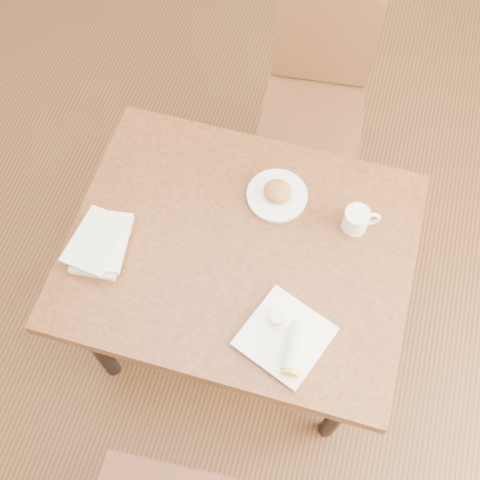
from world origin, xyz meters
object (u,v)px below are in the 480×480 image
(table, at_px, (240,258))
(coffee_mug, at_px, (357,219))
(plate_burrito, at_px, (288,340))
(book_stack, at_px, (101,243))
(plate_scone, at_px, (277,194))
(chair_far, at_px, (316,90))

(table, distance_m, coffee_mug, 0.41)
(plate_burrito, xyz_separation_m, book_stack, (-0.65, 0.15, 0.00))
(coffee_mug, bearing_deg, plate_burrito, -104.98)
(plate_burrito, distance_m, book_stack, 0.67)
(plate_scone, height_order, coffee_mug, coffee_mug)
(plate_scone, distance_m, coffee_mug, 0.28)
(table, distance_m, plate_burrito, 0.36)
(plate_burrito, height_order, book_stack, plate_burrito)
(plate_scone, bearing_deg, plate_burrito, -72.20)
(plate_scone, height_order, book_stack, plate_scone)
(table, xyz_separation_m, book_stack, (-0.43, -0.12, 0.11))
(chair_far, bearing_deg, coffee_mug, -69.44)
(coffee_mug, xyz_separation_m, book_stack, (-0.77, -0.30, -0.02))
(chair_far, xyz_separation_m, book_stack, (-0.51, -1.00, 0.23))
(plate_scone, bearing_deg, chair_far, 89.06)
(coffee_mug, relative_size, plate_burrito, 0.40)
(book_stack, bearing_deg, coffee_mug, 21.17)
(coffee_mug, height_order, book_stack, coffee_mug)
(chair_far, distance_m, coffee_mug, 0.79)
(chair_far, relative_size, plate_burrito, 3.15)
(chair_far, bearing_deg, book_stack, -116.91)
(plate_scone, xyz_separation_m, coffee_mug, (0.27, -0.04, 0.02))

